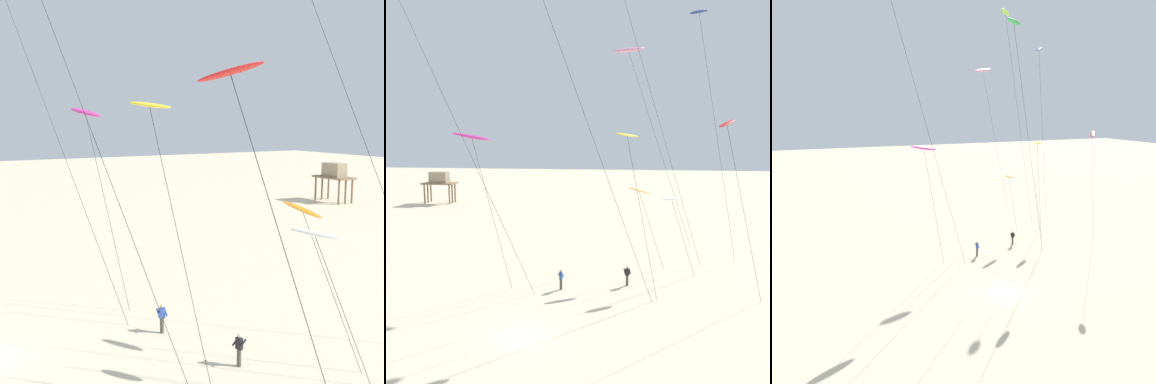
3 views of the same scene
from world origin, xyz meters
TOP-DOWN VIEW (x-y plane):
  - kite_yellow at (6.41, 5.64)m, footprint 3.34×2.60m
  - kite_white at (10.07, 11.43)m, footprint 3.33×2.54m
  - kite_magenta at (-5.18, 6.48)m, footprint 3.83×2.58m
  - kite_orange at (7.40, 13.08)m, footprint 3.48×2.48m
  - kite_red at (13.03, 5.28)m, footprint 4.44×3.66m
  - kite_flyer_nearest at (1.15, 8.55)m, footprint 0.56×0.58m
  - kite_flyer_middle at (6.46, 10.14)m, footprint 0.64×0.62m
  - stilt_house at (-28.33, 50.44)m, footprint 5.88×3.22m

SIDE VIEW (x-z plane):
  - kite_flyer_nearest at x=1.15m, z-range 0.06..1.73m
  - kite_flyer_middle at x=6.46m, z-range 0.06..1.73m
  - stilt_house at x=-28.33m, z-range 1.33..7.03m
  - kite_white at x=10.07m, z-range 3.39..10.78m
  - kite_orange at x=7.40m, z-range 3.50..11.53m
  - kite_yellow at x=6.41m, z-range 5.85..18.55m
  - kite_magenta at x=-5.18m, z-range 5.86..18.60m
  - kite_red at x=13.03m, z-range 6.15..19.76m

